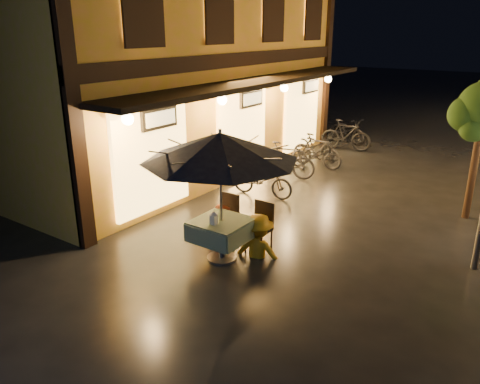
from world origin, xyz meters
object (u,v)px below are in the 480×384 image
Objects in this scene: table_lantern at (214,217)px; person_yellow at (259,216)px; person_orange at (220,206)px; bicycle_0 at (262,180)px; cafe_table at (221,230)px; patio_umbrella at (220,147)px.

table_lantern is 0.89m from person_yellow.
person_yellow is (0.47, 0.75, -0.12)m from table_lantern.
person_orange reaches higher than bicycle_0.
cafe_table is at bearing 121.37° from person_orange.
patio_umbrella is 3.97m from bicycle_0.
cafe_table is at bearing 90.00° from table_lantern.
table_lantern is (0.00, -0.22, 0.33)m from cafe_table.
person_yellow reaches higher than bicycle_0.
bicycle_0 is (-1.23, 3.37, -1.71)m from patio_umbrella.
patio_umbrella is 1.53m from person_orange.
table_lantern is 0.16× the size of person_orange.
cafe_table is 0.40m from table_lantern.
person_yellow reaches higher than table_lantern.
patio_umbrella reaches higher than table_lantern.
person_orange is at bearing 128.72° from patio_umbrella.
table_lantern is 3.82m from bicycle_0.
cafe_table is at bearing -164.60° from bicycle_0.
cafe_table is 0.74m from person_yellow.
person_orange is 1.00× the size of person_yellow.
cafe_table is 3.96× the size of table_lantern.
table_lantern is at bearing -90.00° from patio_umbrella.
person_orange is at bearing -17.37° from person_yellow.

